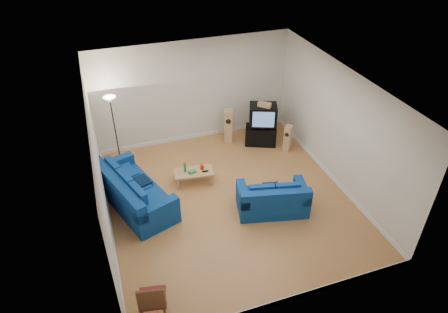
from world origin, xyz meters
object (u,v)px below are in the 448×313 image
object	(u,v)px
sofa_three_seat	(133,194)
sofa_loveseat	(273,200)
television	(263,115)
tv_stand	(261,135)
coffee_table	(194,173)

from	to	relation	value
sofa_three_seat	sofa_loveseat	bearing A→B (deg)	48.64
sofa_three_seat	sofa_loveseat	xyz separation A→B (m)	(3.24, -1.32, -0.04)
television	tv_stand	bearing A→B (deg)	-121.17
sofa_three_seat	television	size ratio (longest dim) A/B	2.80
tv_stand	television	size ratio (longest dim) A/B	0.97
coffee_table	tv_stand	xyz separation A→B (m)	(2.51, 1.25, -0.03)
tv_stand	sofa_three_seat	bearing A→B (deg)	-134.74
sofa_three_seat	television	xyz separation A→B (m)	(4.25, 1.70, 0.62)
sofa_loveseat	tv_stand	bearing A→B (deg)	85.24
sofa_three_seat	television	bearing A→B (deg)	92.59
sofa_loveseat	television	size ratio (longest dim) A/B	1.92
coffee_table	television	distance (m)	2.95
sofa_loveseat	tv_stand	world-z (taller)	sofa_loveseat
sofa_loveseat	coffee_table	world-z (taller)	sofa_loveseat
sofa_three_seat	coffee_table	size ratio (longest dim) A/B	2.50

